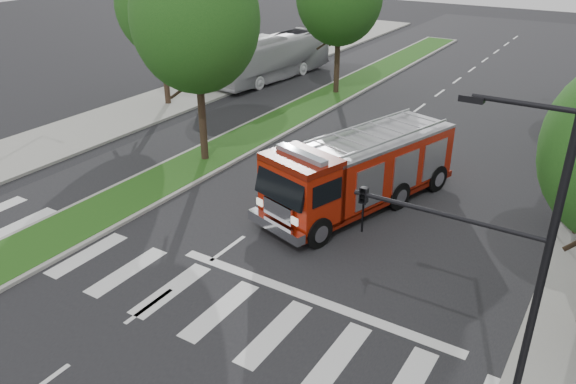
% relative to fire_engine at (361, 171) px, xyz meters
% --- Properties ---
extents(ground, '(140.00, 140.00, 0.00)m').
position_rel_fire_engine_xyz_m(ground, '(-2.54, -5.69, -1.56)').
color(ground, black).
rests_on(ground, ground).
extents(sidewalk_left, '(5.00, 80.00, 0.15)m').
position_rel_fire_engine_xyz_m(sidewalk_left, '(-17.04, 4.31, -1.49)').
color(sidewalk_left, gray).
rests_on(sidewalk_left, ground).
extents(median, '(3.00, 50.00, 0.15)m').
position_rel_fire_engine_xyz_m(median, '(-8.54, 12.31, -1.48)').
color(median, gray).
rests_on(median, ground).
extents(tree_median_near, '(5.80, 5.80, 10.16)m').
position_rel_fire_engine_xyz_m(tree_median_near, '(-8.54, 0.31, 5.25)').
color(tree_median_near, black).
rests_on(tree_median_near, ground).
extents(tree_left_mid, '(5.20, 5.20, 9.16)m').
position_rel_fire_engine_xyz_m(tree_left_mid, '(-16.54, 6.31, 4.60)').
color(tree_left_mid, black).
rests_on(tree_left_mid, ground).
extents(streetlight_right_near, '(4.08, 0.22, 8.00)m').
position_rel_fire_engine_xyz_m(streetlight_right_near, '(7.08, -9.19, 3.11)').
color(streetlight_right_near, black).
rests_on(streetlight_right_near, ground).
extents(fire_engine, '(5.38, 9.78, 3.25)m').
position_rel_fire_engine_xyz_m(fire_engine, '(0.00, 0.00, 0.00)').
color(fire_engine, '#611005').
rests_on(fire_engine, ground).
extents(city_bus, '(3.71, 11.61, 3.18)m').
position_rel_fire_engine_xyz_m(city_bus, '(-14.54, 15.50, 0.03)').
color(city_bus, '#B9B9BD').
rests_on(city_bus, ground).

